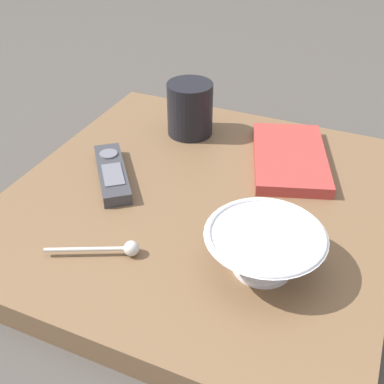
% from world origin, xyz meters
% --- Properties ---
extents(ground_plane, '(6.00, 6.00, 0.00)m').
position_xyz_m(ground_plane, '(0.00, 0.00, 0.00)').
color(ground_plane, '#47423D').
extents(table, '(0.61, 0.63, 0.04)m').
position_xyz_m(table, '(0.00, 0.00, 0.02)').
color(table, brown).
rests_on(table, ground).
extents(cereal_bowl, '(0.16, 0.16, 0.06)m').
position_xyz_m(cereal_bowl, '(0.14, -0.12, 0.08)').
color(cereal_bowl, silver).
rests_on(cereal_bowl, table).
extents(coffee_mug, '(0.09, 0.09, 0.10)m').
position_xyz_m(coffee_mug, '(-0.10, 0.19, 0.10)').
color(coffee_mug, black).
rests_on(coffee_mug, table).
extents(teaspoon, '(0.12, 0.07, 0.02)m').
position_xyz_m(teaspoon, '(-0.05, -0.18, 0.05)').
color(teaspoon, silver).
rests_on(teaspoon, table).
extents(tv_remote_near, '(0.14, 0.16, 0.02)m').
position_xyz_m(tv_remote_near, '(-0.16, -0.01, 0.05)').
color(tv_remote_near, '#38383D').
rests_on(tv_remote_near, table).
extents(paperback_book, '(0.19, 0.25, 0.02)m').
position_xyz_m(paperback_book, '(0.11, 0.16, 0.05)').
color(paperback_book, '#AD3833').
rests_on(paperback_book, table).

